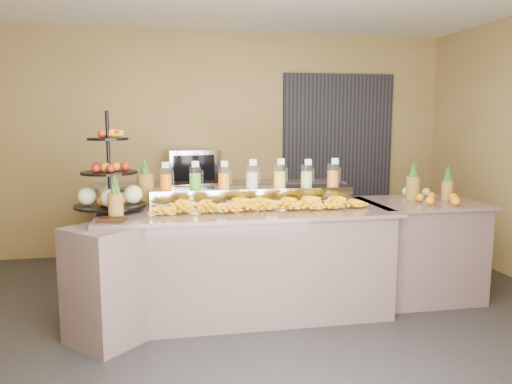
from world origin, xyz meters
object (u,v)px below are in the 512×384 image
object	(u,v)px
banana_heap	(258,202)
fruit_stand	(114,186)
condiment_caddy	(112,220)
right_fruit_pile	(433,194)
oven_warmer	(193,166)
pitcher_tray	(252,195)

from	to	relation	value
banana_heap	fruit_stand	distance (m)	1.22
banana_heap	fruit_stand	xyz separation A→B (m)	(-1.20, 0.18, 0.15)
fruit_stand	condiment_caddy	xyz separation A→B (m)	(0.01, -0.46, -0.20)
banana_heap	right_fruit_pile	world-z (taller)	right_fruit_pile
banana_heap	oven_warmer	world-z (taller)	oven_warmer
pitcher_tray	fruit_stand	bearing A→B (deg)	-171.98
banana_heap	right_fruit_pile	distance (m)	1.72
pitcher_tray	right_fruit_pile	world-z (taller)	right_fruit_pile
condiment_caddy	right_fruit_pile	distance (m)	2.93
condiment_caddy	oven_warmer	bearing A→B (deg)	71.86
pitcher_tray	condiment_caddy	size ratio (longest dim) A/B	9.64
pitcher_tray	banana_heap	size ratio (longest dim) A/B	1.00
fruit_stand	banana_heap	bearing A→B (deg)	2.38
pitcher_tray	right_fruit_pile	distance (m)	1.72
right_fruit_pile	banana_heap	bearing A→B (deg)	-175.62
banana_heap	oven_warmer	xyz separation A→B (m)	(-0.43, 2.02, 0.14)
condiment_caddy	pitcher_tray	bearing A→B (deg)	27.96
fruit_stand	right_fruit_pile	xyz separation A→B (m)	(2.91, -0.04, -0.14)
pitcher_tray	oven_warmer	bearing A→B (deg)	104.77
condiment_caddy	right_fruit_pile	size ratio (longest dim) A/B	0.45
fruit_stand	right_fruit_pile	size ratio (longest dim) A/B	1.98
banana_heap	right_fruit_pile	xyz separation A→B (m)	(1.71, 0.13, 0.00)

